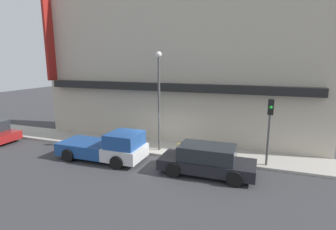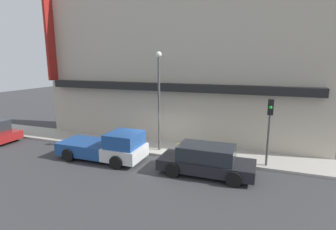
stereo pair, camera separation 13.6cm
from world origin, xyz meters
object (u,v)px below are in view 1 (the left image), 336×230
street_lamp (159,91)px  parked_car (207,160)px  fire_hydrant (179,149)px  pickup_truck (107,147)px  traffic_light (270,120)px

street_lamp → parked_car: bearing=-33.2°
parked_car → fire_hydrant: (-2.06, 1.91, -0.25)m
parked_car → fire_hydrant: 2.82m
pickup_truck → traffic_light: bearing=11.3°
pickup_truck → parked_car: 5.77m
pickup_truck → traffic_light: size_ratio=1.42×
pickup_truck → traffic_light: (8.61, 1.82, 1.84)m
pickup_truck → parked_car: size_ratio=1.07×
street_lamp → pickup_truck: bearing=-135.6°
pickup_truck → street_lamp: 4.48m
fire_hydrant → traffic_light: size_ratio=0.19×
parked_car → pickup_truck: bearing=-177.8°
street_lamp → fire_hydrant: bearing=-14.1°
fire_hydrant → street_lamp: 3.67m
street_lamp → traffic_light: bearing=-4.0°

